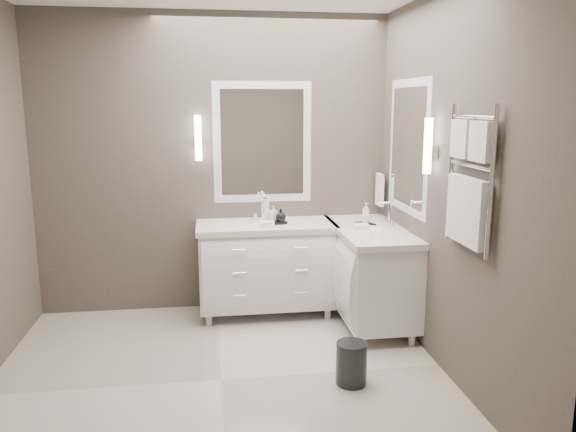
{
  "coord_description": "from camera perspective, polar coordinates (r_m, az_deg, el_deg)",
  "views": [
    {
      "loc": [
        -0.05,
        -3.66,
        1.9
      ],
      "look_at": [
        0.57,
        0.7,
        1.02
      ],
      "focal_mm": 35.0,
      "sensor_mm": 36.0,
      "label": 1
    }
  ],
  "objects": [
    {
      "name": "floor",
      "position": [
        4.12,
        -6.81,
        -16.24
      ],
      "size": [
        3.2,
        3.0,
        0.01
      ],
      "primitive_type": "cube",
      "color": "beige",
      "rests_on": "ground"
    },
    {
      "name": "wall_right",
      "position": [
        4.05,
        16.07,
        3.11
      ],
      "size": [
        0.01,
        3.0,
        2.7
      ],
      "primitive_type": "cube",
      "color": "#4A413B",
      "rests_on": "floor"
    },
    {
      "name": "soap_bottle_c",
      "position": [
        4.94,
        7.91,
        0.31
      ],
      "size": [
        0.09,
        0.09,
        0.18
      ],
      "primitive_type": "imported",
      "rotation": [
        0.0,
        0.0,
        0.35
      ],
      "color": "white",
      "rests_on": "amenity_tray_right"
    },
    {
      "name": "towel_bar_corner",
      "position": [
        5.32,
        9.3,
        2.73
      ],
      "size": [
        0.03,
        0.22,
        0.3
      ],
      "color": "white",
      "rests_on": "wall_right"
    },
    {
      "name": "vanity_back",
      "position": [
        5.11,
        -2.21,
        -4.74
      ],
      "size": [
        1.24,
        0.59,
        0.97
      ],
      "color": "white",
      "rests_on": "floor"
    },
    {
      "name": "water_bottle",
      "position": [
        5.05,
        -2.31,
        0.53
      ],
      "size": [
        0.07,
        0.07,
        0.21
      ],
      "primitive_type": "cylinder",
      "rotation": [
        0.0,
        0.0,
        0.02
      ],
      "color": "silver",
      "rests_on": "vanity_back"
    },
    {
      "name": "soap_bottle_b",
      "position": [
        4.96,
        -0.74,
        0.08
      ],
      "size": [
        0.11,
        0.11,
        0.11
      ],
      "primitive_type": "imported",
      "rotation": [
        0.0,
        0.0,
        0.22
      ],
      "color": "black",
      "rests_on": "amenity_tray_back"
    },
    {
      "name": "waste_bin",
      "position": [
        4.01,
        6.46,
        -14.64
      ],
      "size": [
        0.25,
        0.25,
        0.3
      ],
      "primitive_type": "cylinder",
      "rotation": [
        0.0,
        0.0,
        -0.18
      ],
      "color": "black",
      "rests_on": "floor"
    },
    {
      "name": "towel_ladder",
      "position": [
        3.66,
        17.86,
        2.85
      ],
      "size": [
        0.06,
        0.58,
        0.9
      ],
      "color": "white",
      "rests_on": "wall_right"
    },
    {
      "name": "mirror_right",
      "position": [
        4.76,
        12.09,
        6.89
      ],
      "size": [
        0.02,
        0.9,
        1.1
      ],
      "color": "white",
      "rests_on": "wall_right"
    },
    {
      "name": "vanity_right",
      "position": [
        4.97,
        8.32,
        -5.32
      ],
      "size": [
        0.59,
        1.24,
        0.97
      ],
      "color": "white",
      "rests_on": "floor"
    },
    {
      "name": "amenity_tray_right",
      "position": [
        4.96,
        7.88,
        -0.84
      ],
      "size": [
        0.16,
        0.19,
        0.02
      ],
      "primitive_type": "cube",
      "rotation": [
        0.0,
        0.0,
        0.31
      ],
      "color": "black",
      "rests_on": "vanity_right"
    },
    {
      "name": "wall_back",
      "position": [
        5.19,
        -7.57,
        5.17
      ],
      "size": [
        3.2,
        0.01,
        2.7
      ],
      "primitive_type": "cube",
      "color": "#4A413B",
      "rests_on": "floor"
    },
    {
      "name": "wall_front",
      "position": [
        2.22,
        -6.65,
        -3.02
      ],
      "size": [
        3.2,
        0.01,
        2.7
      ],
      "primitive_type": "cube",
      "color": "#4A413B",
      "rests_on": "floor"
    },
    {
      "name": "mirror_back",
      "position": [
        5.18,
        -2.61,
        7.47
      ],
      "size": [
        0.9,
        0.02,
        1.1
      ],
      "color": "white",
      "rests_on": "wall_back"
    },
    {
      "name": "sconce_back",
      "position": [
        5.09,
        -9.11,
        7.75
      ],
      "size": [
        0.06,
        0.06,
        0.4
      ],
      "color": "white",
      "rests_on": "wall_back"
    },
    {
      "name": "sconce_right",
      "position": [
        4.2,
        14.02,
        6.82
      ],
      "size": [
        0.06,
        0.06,
        0.4
      ],
      "color": "white",
      "rests_on": "wall_right"
    },
    {
      "name": "amenity_tray_back",
      "position": [
        5.0,
        -1.12,
        -0.64
      ],
      "size": [
        0.18,
        0.15,
        0.02
      ],
      "primitive_type": "cube",
      "rotation": [
        0.0,
        0.0,
        0.27
      ],
      "color": "black",
      "rests_on": "vanity_back"
    },
    {
      "name": "soap_bottle_a",
      "position": [
        5.0,
        -1.49,
        0.28
      ],
      "size": [
        0.07,
        0.07,
        0.13
      ],
      "primitive_type": "imported",
      "rotation": [
        0.0,
        0.0,
        0.22
      ],
      "color": "white",
      "rests_on": "amenity_tray_back"
    }
  ]
}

